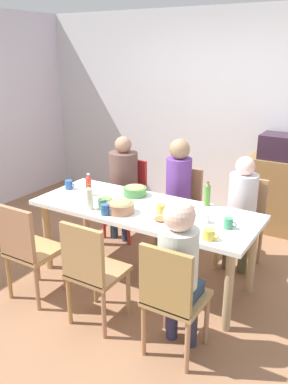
{
  "coord_description": "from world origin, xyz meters",
  "views": [
    {
      "loc": [
        1.73,
        -2.9,
        2.1
      ],
      "look_at": [
        0.0,
        0.0,
        0.89
      ],
      "focal_mm": 37.58,
      "sensor_mm": 36.0,
      "label": 1
    }
  ],
  "objects": [
    {
      "name": "cup_6",
      "position": [
        -0.29,
        -0.23,
        0.79
      ],
      "size": [
        0.11,
        0.07,
        0.1
      ],
      "color": "#4D8456",
      "rests_on": "dining_table"
    },
    {
      "name": "bottle_1",
      "position": [
        -0.64,
        0.01,
        0.85
      ],
      "size": [
        0.06,
        0.06,
        0.22
      ],
      "color": "red",
      "rests_on": "dining_table"
    },
    {
      "name": "person_4",
      "position": [
        -0.0,
        0.69,
        0.74
      ],
      "size": [
        0.3,
        0.3,
        1.25
      ],
      "color": "#2B324D",
      "rests_on": "ground_plane"
    },
    {
      "name": "plate_2",
      "position": [
        0.29,
        -0.2,
        0.76
      ],
      "size": [
        0.23,
        0.23,
        0.04
      ],
      "color": "silver",
      "rests_on": "dining_table"
    },
    {
      "name": "person_2",
      "position": [
        -0.69,
        0.7,
        0.72
      ],
      "size": [
        0.32,
        0.32,
        1.2
      ],
      "color": "#293352",
      "rests_on": "ground_plane"
    },
    {
      "name": "bowl_0",
      "position": [
        -0.12,
        -0.2,
        0.8
      ],
      "size": [
        0.24,
        0.24,
        0.11
      ],
      "color": "#9E6C4F",
      "rests_on": "dining_table"
    },
    {
      "name": "chair_1",
      "position": [
        0.69,
        -0.79,
        0.51
      ],
      "size": [
        0.4,
        0.4,
        0.9
      ],
      "color": "#AA8652",
      "rests_on": "ground_plane"
    },
    {
      "name": "person_5",
      "position": [
        0.69,
        0.69,
        0.68
      ],
      "size": [
        0.3,
        0.3,
        1.15
      ],
      "color": "brown",
      "rests_on": "ground_plane"
    },
    {
      "name": "cup_0",
      "position": [
        0.6,
        -0.02,
        0.78
      ],
      "size": [
        0.12,
        0.09,
        0.07
      ],
      "color": "white",
      "rests_on": "dining_table"
    },
    {
      "name": "chair_4",
      "position": [
        0.0,
        0.79,
        0.51
      ],
      "size": [
        0.4,
        0.4,
        0.9
      ],
      "color": "#B77B55",
      "rests_on": "ground_plane"
    },
    {
      "name": "cup_1",
      "position": [
        -0.2,
        -0.32,
        0.79
      ],
      "size": [
        0.11,
        0.07,
        0.1
      ],
      "color": "#2D5694",
      "rests_on": "dining_table"
    },
    {
      "name": "wall_back",
      "position": [
        0.0,
        2.1,
        1.3
      ],
      "size": [
        5.76,
        0.12,
        2.6
      ],
      "primitive_type": "cube",
      "color": "silver",
      "rests_on": "ground_plane"
    },
    {
      "name": "side_cabinet",
      "position": [
        0.78,
        1.8,
        0.45
      ],
      "size": [
        0.7,
        0.44,
        0.9
      ],
      "primitive_type": "cube",
      "color": "olive",
      "rests_on": "ground_plane"
    },
    {
      "name": "cup_2",
      "position": [
        0.81,
        -0.04,
        0.79
      ],
      "size": [
        0.11,
        0.07,
        0.09
      ],
      "color": "#3F9168",
      "rests_on": "dining_table"
    },
    {
      "name": "chair_3",
      "position": [
        -0.69,
        -0.79,
        0.51
      ],
      "size": [
        0.4,
        0.4,
        0.9
      ],
      "color": "tan",
      "rests_on": "ground_plane"
    },
    {
      "name": "bowl_1",
      "position": [
        -0.24,
        0.23,
        0.8
      ],
      "size": [
        0.23,
        0.23,
        0.1
      ],
      "color": "#488846",
      "rests_on": "dining_table"
    },
    {
      "name": "chair_2",
      "position": [
        -0.69,
        0.79,
        0.51
      ],
      "size": [
        0.4,
        0.4,
        0.9
      ],
      "color": "#AD2629",
      "rests_on": "ground_plane"
    },
    {
      "name": "chair_0",
      "position": [
        0.0,
        -0.79,
        0.51
      ],
      "size": [
        0.4,
        0.4,
        0.9
      ],
      "color": "#A5794F",
      "rests_on": "ground_plane"
    },
    {
      "name": "cup_4",
      "position": [
        0.75,
        -0.31,
        0.78
      ],
      "size": [
        0.12,
        0.09,
        0.08
      ],
      "color": "#DECA45",
      "rests_on": "dining_table"
    },
    {
      "name": "bottle_2",
      "position": [
        0.47,
        0.35,
        0.85
      ],
      "size": [
        0.05,
        0.05,
        0.23
      ],
      "color": "#4E882F",
      "rests_on": "dining_table"
    },
    {
      "name": "cup_5",
      "position": [
        0.21,
        -0.07,
        0.79
      ],
      "size": [
        0.12,
        0.08,
        0.1
      ],
      "color": "#E2CD4D",
      "rests_on": "dining_table"
    },
    {
      "name": "microwave",
      "position": [
        0.78,
        1.8,
        1.04
      ],
      "size": [
        0.48,
        0.36,
        0.28
      ],
      "primitive_type": "cube",
      "color": "#2E1C2C",
      "rests_on": "side_cabinet"
    },
    {
      "name": "chair_5",
      "position": [
        0.69,
        0.79,
        0.51
      ],
      "size": [
        0.4,
        0.4,
        0.9
      ],
      "color": "tan",
      "rests_on": "ground_plane"
    },
    {
      "name": "bottle_0",
      "position": [
        -0.4,
        -0.28,
        0.85
      ],
      "size": [
        0.06,
        0.06,
        0.23
      ],
      "color": "beige",
      "rests_on": "dining_table"
    },
    {
      "name": "plate_0",
      "position": [
        0.29,
        0.22,
        0.76
      ],
      "size": [
        0.2,
        0.2,
        0.04
      ],
      "color": "beige",
      "rests_on": "dining_table"
    },
    {
      "name": "cup_3",
      "position": [
        -0.92,
        0.05,
        0.79
      ],
      "size": [
        0.11,
        0.08,
        0.09
      ],
      "color": "#2C5899",
      "rests_on": "dining_table"
    },
    {
      "name": "person_1",
      "position": [
        0.69,
        -0.69,
        0.71
      ],
      "size": [
        0.3,
        0.3,
        1.18
      ],
      "color": "#2C2C4F",
      "rests_on": "ground_plane"
    },
    {
      "name": "dining_table",
      "position": [
        0.0,
        0.0,
        0.66
      ],
      "size": [
        2.07,
        0.81,
        0.74
      ],
      "color": "white",
      "rests_on": "ground_plane"
    },
    {
      "name": "ground_plane",
      "position": [
        0.0,
        0.0,
        0.0
      ],
      "size": [
        6.62,
        6.62,
        0.0
      ],
      "primitive_type": "plane",
      "color": "#936648"
    },
    {
      "name": "plate_1",
      "position": [
        -0.4,
        -0.05,
        0.76
      ],
      "size": [
        0.24,
        0.24,
        0.04
      ],
      "color": "white",
      "rests_on": "dining_table"
    }
  ]
}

